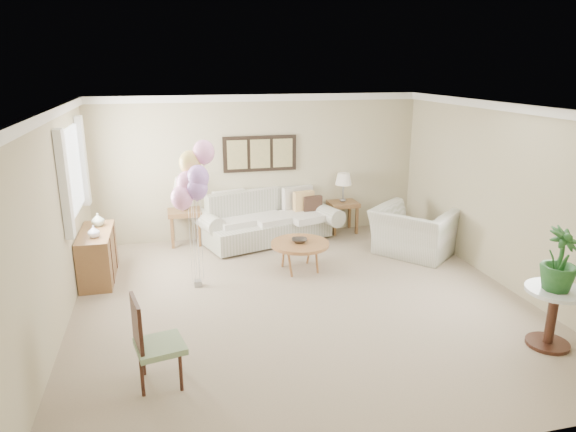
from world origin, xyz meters
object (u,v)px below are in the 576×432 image
at_px(armchair, 414,232).
at_px(accent_chair, 152,340).
at_px(coffee_table, 300,245).
at_px(sofa, 267,221).
at_px(balloon_cluster, 193,177).

relative_size(armchair, accent_chair, 1.32).
xyz_separation_m(coffee_table, accent_chair, (-2.19, -2.55, 0.07)).
xyz_separation_m(sofa, balloon_cluster, (-1.37, -1.77, 1.26)).
bearing_deg(sofa, accent_chair, -115.87).
distance_m(sofa, armchair, 2.60).
relative_size(armchair, balloon_cluster, 0.58).
height_order(accent_chair, balloon_cluster, balloon_cluster).
relative_size(accent_chair, balloon_cluster, 0.44).
distance_m(armchair, accent_chair, 5.06).
bearing_deg(accent_chair, sofa, 64.13).
relative_size(sofa, armchair, 2.21).
bearing_deg(balloon_cluster, coffee_table, 8.85).
height_order(coffee_table, armchair, armchair).
xyz_separation_m(sofa, armchair, (2.26, -1.30, 0.04)).
xyz_separation_m(armchair, accent_chair, (-4.23, -2.77, 0.09)).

